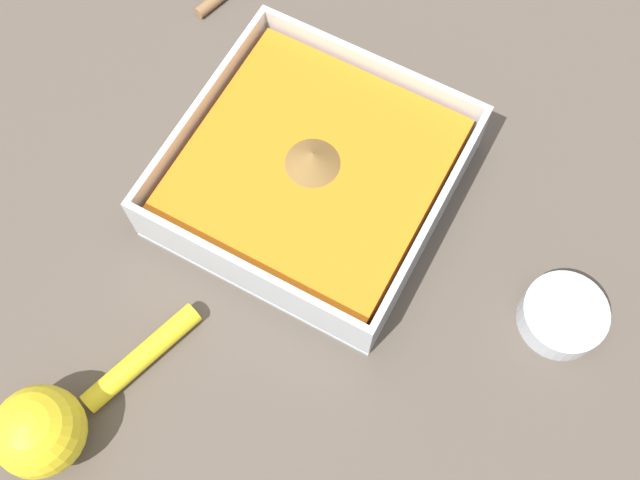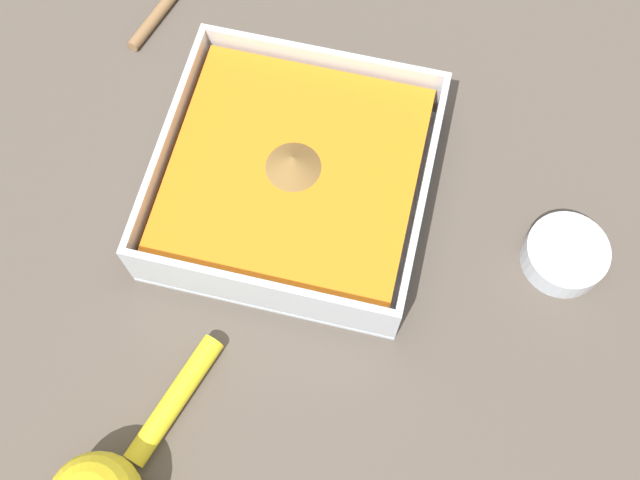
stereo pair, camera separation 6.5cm
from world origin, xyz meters
name	(u,v)px [view 2 (the right image)]	position (x,y,z in m)	size (l,w,h in m)	color
ground_plane	(300,217)	(0.00, 0.00, 0.00)	(4.00, 4.00, 0.00)	brown
square_dish	(294,180)	(-0.01, 0.02, 0.03)	(0.24, 0.24, 0.07)	silver
spice_bowl	(565,255)	(0.24, 0.01, 0.01)	(0.07, 0.07, 0.03)	silver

